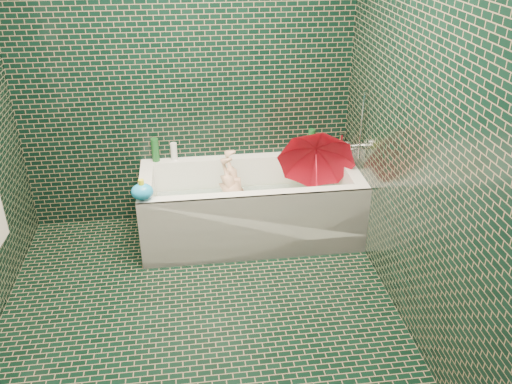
{
  "coord_description": "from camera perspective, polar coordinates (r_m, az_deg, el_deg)",
  "views": [
    {
      "loc": [
        -0.0,
        -2.69,
        2.41
      ],
      "look_at": [
        0.47,
        0.82,
        0.49
      ],
      "focal_mm": 38.0,
      "sensor_mm": 36.0,
      "label": 1
    }
  ],
  "objects": [
    {
      "name": "child",
      "position": [
        4.27,
        -2.09,
        -1.06
      ],
      "size": [
        0.88,
        0.56,
        0.32
      ],
      "primitive_type": "imported",
      "rotation": [
        -1.4,
        0.0,
        -1.91
      ],
      "color": "#D7A586",
      "rests_on": "bathtub"
    },
    {
      "name": "soap_bottle_b",
      "position": [
        4.59,
        8.93,
        4.12
      ],
      "size": [
        0.1,
        0.1,
        0.17
      ],
      "primitive_type": "imported",
      "rotation": [
        0.0,
        0.0,
        -0.31
      ],
      "color": "#5C1F76",
      "rests_on": "bathtub"
    },
    {
      "name": "bottle_left_short",
      "position": [
        4.43,
        -8.64,
        4.24
      ],
      "size": [
        0.06,
        0.06,
        0.14
      ],
      "primitive_type": "cylinder",
      "rotation": [
        0.0,
        0.0,
        -0.15
      ],
      "color": "white",
      "rests_on": "bathtub"
    },
    {
      "name": "floor",
      "position": [
        3.61,
        -5.79,
        -13.66
      ],
      "size": [
        2.8,
        2.8,
        0.0
      ],
      "primitive_type": "plane",
      "color": "black",
      "rests_on": "ground"
    },
    {
      "name": "bottle_left_tall",
      "position": [
        4.42,
        -10.56,
        4.39
      ],
      "size": [
        0.07,
        0.07,
        0.19
      ],
      "primitive_type": "cylinder",
      "rotation": [
        0.0,
        0.0,
        0.09
      ],
      "color": "#164D1E",
      "rests_on": "bathtub"
    },
    {
      "name": "rubber_duck",
      "position": [
        4.55,
        6.6,
        4.7
      ],
      "size": [
        0.12,
        0.08,
        0.1
      ],
      "rotation": [
        0.0,
        0.0,
        0.05
      ],
      "color": "yellow",
      "rests_on": "bathtub"
    },
    {
      "name": "wall_right",
      "position": [
        3.2,
        17.05,
        5.9
      ],
      "size": [
        0.0,
        2.8,
        2.8
      ],
      "primitive_type": "plane",
      "rotation": [
        1.57,
        0.0,
        -1.57
      ],
      "color": "black",
      "rests_on": "floor"
    },
    {
      "name": "wall_front",
      "position": [
        1.73,
        -5.75,
        -13.73
      ],
      "size": [
        2.8,
        0.0,
        2.8
      ],
      "primitive_type": "plane",
      "rotation": [
        -1.57,
        0.0,
        0.0
      ],
      "color": "black",
      "rests_on": "floor"
    },
    {
      "name": "umbrella",
      "position": [
        4.16,
        6.38,
        2.34
      ],
      "size": [
        0.8,
        0.83,
        0.8
      ],
      "primitive_type": "imported",
      "rotation": [
        0.37,
        -0.26,
        -0.29
      ],
      "color": "red",
      "rests_on": "bathtub"
    },
    {
      "name": "bathtub",
      "position": [
        4.32,
        -0.55,
        -2.17
      ],
      "size": [
        1.7,
        0.75,
        0.55
      ],
      "color": "white",
      "rests_on": "floor"
    },
    {
      "name": "bottle_right_pump",
      "position": [
        4.56,
        9.0,
        5.09
      ],
      "size": [
        0.06,
        0.06,
        0.17
      ],
      "primitive_type": "cylinder",
      "rotation": [
        0.0,
        0.0,
        -0.29
      ],
      "color": "silver",
      "rests_on": "bathtub"
    },
    {
      "name": "bath_toy",
      "position": [
        3.86,
        -11.89,
        0.06
      ],
      "size": [
        0.18,
        0.15,
        0.15
      ],
      "rotation": [
        0.0,
        0.0,
        -0.19
      ],
      "color": "#1891DD",
      "rests_on": "bathtub"
    },
    {
      "name": "soap_bottle_c",
      "position": [
        4.56,
        6.42,
        4.14
      ],
      "size": [
        0.14,
        0.14,
        0.17
      ],
      "primitive_type": "imported",
      "rotation": [
        0.0,
        0.0,
        0.1
      ],
      "color": "#164D1E",
      "rests_on": "bathtub"
    },
    {
      "name": "bath_mat",
      "position": [
        4.37,
        -0.57,
        -2.68
      ],
      "size": [
        1.35,
        0.47,
        0.01
      ],
      "primitive_type": "cube",
      "color": "green",
      "rests_on": "bathtub"
    },
    {
      "name": "wall_back",
      "position": [
        4.25,
        -7.46,
        12.32
      ],
      "size": [
        2.8,
        0.0,
        2.8
      ],
      "primitive_type": "plane",
      "rotation": [
        1.57,
        0.0,
        0.0
      ],
      "color": "black",
      "rests_on": "floor"
    },
    {
      "name": "soap_bottle_a",
      "position": [
        4.62,
        8.8,
        4.32
      ],
      "size": [
        0.12,
        0.12,
        0.23
      ],
      "primitive_type": "imported",
      "rotation": [
        0.0,
        0.0,
        -0.38
      ],
      "color": "white",
      "rests_on": "bathtub"
    },
    {
      "name": "faucet",
      "position": [
        4.24,
        10.42,
        5.21
      ],
      "size": [
        0.18,
        0.19,
        0.55
      ],
      "color": "silver",
      "rests_on": "wall_right"
    },
    {
      "name": "water",
      "position": [
        4.29,
        -0.58,
        -1.04
      ],
      "size": [
        1.48,
        0.53,
        0.0
      ],
      "primitive_type": "cube",
      "color": "silver",
      "rests_on": "bathtub"
    },
    {
      "name": "bottle_right_tall",
      "position": [
        4.5,
        5.85,
        5.32
      ],
      "size": [
        0.07,
        0.07,
        0.21
      ],
      "primitive_type": "cylinder",
      "rotation": [
        0.0,
        0.0,
        0.24
      ],
      "color": "#164D1E",
      "rests_on": "bathtub"
    }
  ]
}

